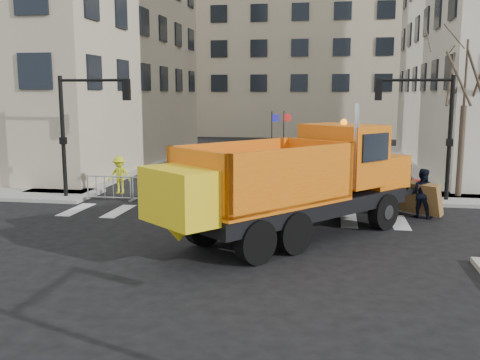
% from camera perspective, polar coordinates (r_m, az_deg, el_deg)
% --- Properties ---
extents(ground, '(120.00, 120.00, 0.00)m').
position_cam_1_polar(ground, '(15.34, -4.36, -8.37)').
color(ground, black).
rests_on(ground, ground).
extents(sidewalk_back, '(64.00, 5.00, 0.15)m').
position_cam_1_polar(sidewalk_back, '(23.41, 0.74, -2.04)').
color(sidewalk_back, gray).
rests_on(sidewalk_back, ground).
extents(building_far, '(30.00, 18.00, 24.00)m').
position_cam_1_polar(building_far, '(66.69, 6.93, 15.42)').
color(building_far, '#BFAF92').
rests_on(building_far, ground).
extents(traffic_light_left, '(0.18, 0.18, 5.40)m').
position_cam_1_polar(traffic_light_left, '(24.68, -18.35, 4.23)').
color(traffic_light_left, black).
rests_on(traffic_light_left, ground).
extents(traffic_light_right, '(0.18, 0.18, 5.40)m').
position_cam_1_polar(traffic_light_right, '(24.25, 21.46, 3.98)').
color(traffic_light_right, black).
rests_on(traffic_light_right, ground).
extents(crowd_barriers, '(12.60, 0.60, 1.10)m').
position_cam_1_polar(crowd_barriers, '(22.58, -1.50, -1.23)').
color(crowd_barriers, '#9EA0A5').
rests_on(crowd_barriers, ground).
extents(street_tree, '(3.00, 3.00, 7.50)m').
position_cam_1_polar(street_tree, '(25.31, 22.71, 6.48)').
color(street_tree, '#382B21').
rests_on(street_tree, ground).
extents(plow_truck, '(9.39, 10.45, 4.32)m').
position_cam_1_polar(plow_truck, '(17.09, 5.76, 0.04)').
color(plow_truck, black).
rests_on(plow_truck, ground).
extents(cop_a, '(0.69, 0.69, 1.62)m').
position_cam_1_polar(cop_a, '(21.61, 15.02, -1.31)').
color(cop_a, black).
rests_on(cop_a, ground).
extents(cop_b, '(1.11, 1.00, 1.87)m').
position_cam_1_polar(cop_b, '(21.20, 18.83, -1.34)').
color(cop_b, black).
rests_on(cop_b, ground).
extents(cop_c, '(1.20, 1.14, 2.00)m').
position_cam_1_polar(cop_c, '(21.59, 15.89, -0.85)').
color(cop_c, black).
rests_on(cop_c, ground).
extents(worker, '(1.10, 0.64, 1.70)m').
position_cam_1_polar(worker, '(24.76, -12.72, 0.52)').
color(worker, '#C9D118').
rests_on(worker, sidewalk_back).
extents(newspaper_box, '(0.56, 0.53, 1.10)m').
position_cam_1_polar(newspaper_box, '(22.36, 18.39, -1.41)').
color(newspaper_box, '#A00C10').
rests_on(newspaper_box, sidewalk_back).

